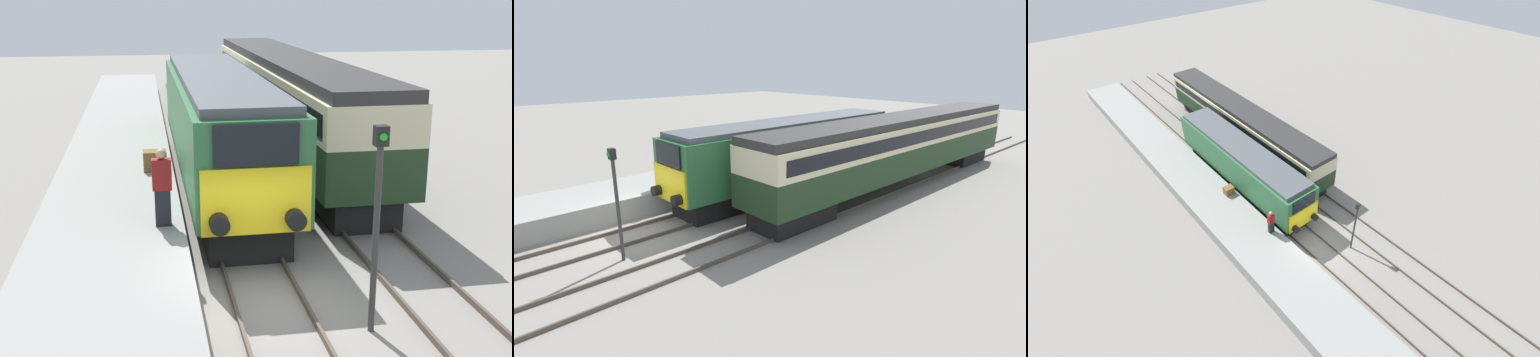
# 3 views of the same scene
# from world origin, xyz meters

# --- Properties ---
(ground_plane) EXTENTS (120.00, 120.00, 0.00)m
(ground_plane) POSITION_xyz_m (0.00, 0.00, 0.00)
(ground_plane) COLOR gray
(platform_left) EXTENTS (3.50, 50.00, 1.02)m
(platform_left) POSITION_xyz_m (-3.30, 8.00, 0.51)
(platform_left) COLOR gray
(platform_left) RESTS_ON ground_plane
(rails_near_track) EXTENTS (1.51, 60.00, 0.14)m
(rails_near_track) POSITION_xyz_m (0.00, 5.00, 0.07)
(rails_near_track) COLOR #4C4238
(rails_near_track) RESTS_ON ground_plane
(rails_far_track) EXTENTS (1.50, 60.00, 0.14)m
(rails_far_track) POSITION_xyz_m (3.40, 5.00, 0.07)
(rails_far_track) COLOR #4C4238
(rails_far_track) RESTS_ON ground_plane
(locomotive) EXTENTS (2.70, 14.65, 3.78)m
(locomotive) POSITION_xyz_m (0.00, 8.89, 2.12)
(locomotive) COLOR black
(locomotive) RESTS_ON ground_plane
(passenger_carriage) EXTENTS (2.75, 21.08, 3.88)m
(passenger_carriage) POSITION_xyz_m (3.40, 13.92, 2.38)
(passenger_carriage) COLOR black
(passenger_carriage) RESTS_ON ground_plane
(person_on_platform) EXTENTS (0.44, 0.26, 1.81)m
(person_on_platform) POSITION_xyz_m (-2.02, 2.65, 1.93)
(person_on_platform) COLOR black
(person_on_platform) RESTS_ON platform_left
(signal_post) EXTENTS (0.24, 0.28, 3.96)m
(signal_post) POSITION_xyz_m (1.70, -1.10, 2.35)
(signal_post) COLOR #333333
(signal_post) RESTS_ON ground_plane
(luggage_crate) EXTENTS (0.70, 0.56, 0.60)m
(luggage_crate) POSITION_xyz_m (-2.10, 7.63, 1.32)
(luggage_crate) COLOR brown
(luggage_crate) RESTS_ON platform_left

